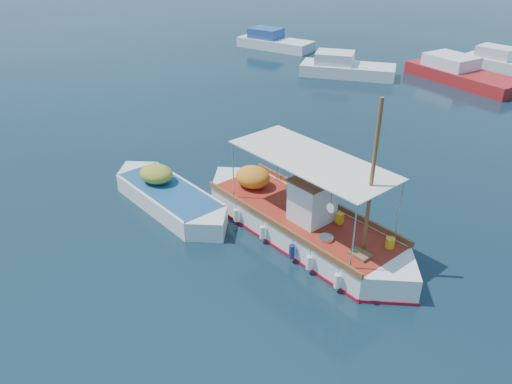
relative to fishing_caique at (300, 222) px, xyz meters
The scene contains 7 objects.
ground 0.76m from the fishing_caique, 111.27° to the right, with size 160.00×160.00×0.00m, color black.
fishing_caique is the anchor object (origin of this frame).
dinghy 5.28m from the fishing_caique, behind, with size 6.41×3.20×1.63m.
bg_boat_nw 20.69m from the fishing_caique, 108.79° to the left, with size 6.87×4.10×1.80m.
bg_boat_n 22.35m from the fishing_caique, 88.55° to the left, with size 8.35×6.02×1.80m.
bg_boat_far_w 28.49m from the fishing_caique, 122.08° to the left, with size 6.48×2.47×1.80m.
bg_boat_far_n 27.03m from the fishing_caique, 84.48° to the left, with size 6.46×3.67×1.80m.
Camera 1 is at (6.69, -12.74, 9.79)m, focal length 35.00 mm.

